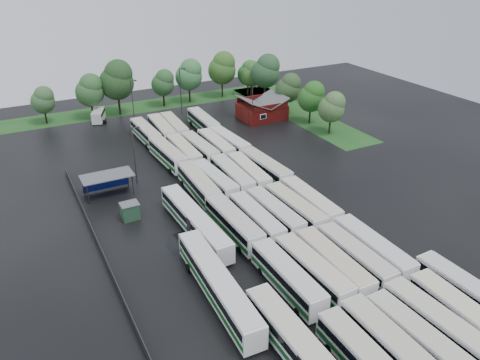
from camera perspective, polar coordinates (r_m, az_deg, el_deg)
name	(u,v)px	position (r m, az deg, el deg)	size (l,w,h in m)	color
ground	(267,232)	(67.47, 3.26, -6.32)	(160.00, 160.00, 0.00)	black
brick_building	(262,111)	(111.21, 2.68, 8.42)	(10.07, 8.60, 5.39)	maroon
wash_shed	(107,178)	(78.89, -15.93, 0.30)	(8.20, 4.20, 3.58)	#2D2D30
utility_hut	(130,211)	(71.63, -13.25, -3.70)	(2.70, 2.20, 2.62)	#1E422A
grass_strip_north	(144,106)	(122.96, -11.67, 8.79)	(80.00, 10.00, 0.01)	#1B4918
grass_strip_east	(297,112)	(116.96, 6.94, 8.23)	(10.00, 50.00, 0.01)	#1B4918
west_fence	(97,241)	(67.23, -17.05, -7.14)	(0.10, 50.00, 1.20)	#2D2D30
bus_r0c1	(393,349)	(49.98, 18.14, -19.04)	(2.85, 13.04, 3.62)	white
bus_r0c2	(418,340)	(51.85, 20.89, -17.72)	(3.04, 12.44, 3.44)	white
bus_r0c3	(437,325)	(54.05, 22.93, -15.97)	(3.24, 12.76, 3.52)	white
bus_r0c4	(463,317)	(55.93, 25.57, -14.88)	(2.99, 13.04, 3.62)	white
bus_r1c0	(287,277)	(56.17, 5.80, -11.73)	(2.71, 12.68, 3.53)	white
bus_r1c1	(313,271)	(57.56, 8.85, -10.85)	(3.01, 12.79, 3.54)	white
bus_r1c2	(333,264)	(58.93, 11.24, -10.03)	(2.97, 12.98, 3.60)	white
bus_r1c3	(355,257)	(60.84, 13.83, -9.10)	(2.69, 12.50, 3.48)	white
bus_r1c4	(372,249)	(62.71, 15.84, -8.10)	(2.89, 13.01, 3.61)	white
bus_r2c0	(234,223)	(65.54, -0.77, -5.29)	(3.00, 13.07, 3.63)	white
bus_r2c1	(256,219)	(66.70, 1.98, -4.80)	(2.66, 12.34, 3.43)	white
bus_r2c2	(274,213)	(68.23, 4.21, -4.06)	(2.93, 12.49, 3.46)	white
bus_r2c3	(295,209)	(69.60, 6.67, -3.49)	(3.04, 12.68, 3.51)	white
bus_r2c4	(310,203)	(71.39, 8.51, -2.75)	(2.93, 12.93, 3.59)	white
bus_r3c0	(198,184)	(76.23, -5.09, -0.53)	(3.15, 12.94, 3.58)	white
bus_r3c1	(214,181)	(77.33, -3.14, -0.11)	(3.22, 12.46, 3.44)	white
bus_r3c2	(232,176)	(78.76, -1.01, 0.50)	(3.10, 12.81, 3.54)	white
bus_r3c3	(248,173)	(79.84, 1.03, 0.85)	(3.22, 12.58, 3.47)	white
bus_r3c4	(265,168)	(81.62, 3.07, 1.48)	(3.35, 13.11, 3.62)	white
bus_r4c0	(168,155)	(87.96, -8.78, 3.09)	(3.31, 12.78, 3.52)	white
bus_r4c1	(184,152)	(88.82, -6.88, 3.44)	(2.88, 12.60, 3.50)	white
bus_r4c2	(200,149)	(89.89, -4.95, 3.83)	(3.07, 12.59, 3.48)	white
bus_r4c3	(216,146)	(91.13, -2.96, 4.21)	(2.78, 12.46, 3.46)	white
bus_r4c4	(229,142)	(92.49, -1.35, 4.60)	(3.31, 12.69, 3.50)	white
bus_r5c0	(146,133)	(99.58, -11.43, 5.70)	(2.97, 12.40, 3.43)	white
bus_r5c1	(162,129)	(100.58, -9.52, 6.11)	(3.32, 12.83, 3.54)	white
bus_r5c2	(174,127)	(101.80, -8.03, 6.45)	(3.28, 12.59, 3.47)	white
bus_r5c4	(203,122)	(103.71, -4.52, 7.06)	(3.24, 13.00, 3.59)	white
artic_bus_west_a	(306,357)	(47.57, 8.10, -20.60)	(2.77, 19.19, 3.56)	white
artic_bus_west_b	(195,222)	(66.26, -5.52, -5.09)	(3.21, 19.02, 3.52)	white
artic_bus_west_c	(218,284)	(54.87, -2.73, -12.60)	(3.54, 19.53, 3.61)	white
minibus	(99,115)	(114.22, -16.87, 7.59)	(4.34, 6.54, 2.68)	silver
tree_north_0	(43,100)	(115.49, -22.87, 9.01)	(5.28, 5.28, 8.75)	black
tree_north_1	(90,90)	(114.91, -17.81, 10.42)	(6.48, 6.48, 10.74)	black
tree_north_2	(117,80)	(115.54, -14.74, 11.75)	(8.02, 8.02, 13.29)	black
tree_north_3	(163,82)	(120.69, -9.33, 11.65)	(5.69, 5.69, 9.42)	black
tree_north_4	(189,74)	(122.68, -6.18, 12.68)	(6.83, 6.83, 11.31)	black
tree_north_5	(223,68)	(126.62, -2.14, 13.51)	(7.34, 7.34, 12.16)	black
tree_north_6	(249,73)	(128.95, 1.07, 12.97)	(5.71, 5.71, 9.46)	black
tree_east_0	(332,107)	(102.33, 11.20, 8.75)	(5.65, 5.65, 9.36)	black
tree_east_1	(312,96)	(107.85, 8.77, 10.05)	(5.95, 5.95, 9.86)	black
tree_east_2	(289,88)	(114.10, 5.98, 11.14)	(5.96, 5.96, 9.87)	black
tree_east_3	(266,71)	(123.29, 3.21, 13.15)	(7.40, 7.40, 12.26)	#382611
tree_east_4	(252,74)	(127.42, 1.49, 12.82)	(5.76, 5.76, 9.54)	black
lamp_post_ne	(253,104)	(104.79, 1.58, 9.28)	(1.42, 0.28, 9.21)	#2D2D30
lamp_post_nw	(135,151)	(80.19, -12.74, 3.42)	(1.56, 0.30, 10.16)	#2D2D30
lamp_post_back_w	(133,98)	(110.45, -12.93, 9.72)	(1.51, 0.29, 9.77)	#2D2D30
lamp_post_back_e	(181,88)	(114.20, -7.20, 11.09)	(1.69, 0.33, 10.94)	#2D2D30
puddle_0	(331,337)	(52.58, 11.06, -18.24)	(3.76, 3.76, 0.01)	black
puddle_1	(411,293)	(60.31, 20.17, -12.77)	(4.28, 4.28, 0.01)	black
puddle_2	(190,242)	(65.48, -6.11, -7.58)	(6.60, 6.60, 0.01)	black
puddle_3	(306,233)	(67.84, 8.04, -6.36)	(3.33, 3.33, 0.01)	black
puddle_4	(425,270)	(64.52, 21.60, -10.18)	(2.43, 2.43, 0.01)	black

